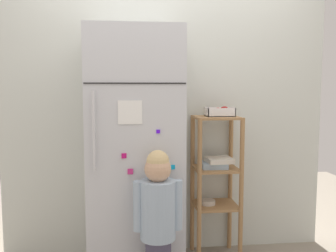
% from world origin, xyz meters
% --- Properties ---
extents(kitchen_wall_back, '(2.73, 0.03, 2.33)m').
position_xyz_m(kitchen_wall_back, '(0.00, 0.35, 1.17)').
color(kitchen_wall_back, silver).
rests_on(kitchen_wall_back, ground).
extents(refrigerator, '(0.69, 0.63, 1.83)m').
position_xyz_m(refrigerator, '(-0.27, 0.02, 0.92)').
color(refrigerator, silver).
rests_on(refrigerator, ground).
extents(child_standing, '(0.32, 0.24, 1.00)m').
position_xyz_m(child_standing, '(-0.14, -0.40, 0.61)').
color(child_standing, '#4E4862').
rests_on(child_standing, ground).
extents(pantry_shelf_unit, '(0.37, 0.34, 1.17)m').
position_xyz_m(pantry_shelf_unit, '(0.38, 0.15, 0.70)').
color(pantry_shelf_unit, '#9E7247').
rests_on(pantry_shelf_unit, ground).
extents(fruit_bin, '(0.22, 0.16, 0.08)m').
position_xyz_m(fruit_bin, '(0.42, 0.16, 1.20)').
color(fruit_bin, white).
rests_on(fruit_bin, pantry_shelf_unit).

